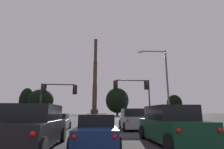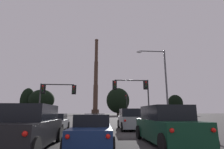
# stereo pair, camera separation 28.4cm
# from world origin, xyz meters

# --- Properties ---
(sedan_left_lane_front) EXTENTS (2.10, 4.75, 1.43)m
(sedan_left_lane_front) POSITION_xyz_m (-3.54, 14.84, 0.67)
(sedan_left_lane_front) COLOR #4C4F54
(sedan_left_lane_front) RESTS_ON ground_plane
(suv_right_lane_front) EXTENTS (2.28, 4.97, 1.86)m
(suv_right_lane_front) POSITION_xyz_m (3.17, 15.10, 0.90)
(suv_right_lane_front) COLOR gray
(suv_right_lane_front) RESTS_ON ground_plane
(sedan_center_lane_second) EXTENTS (2.15, 4.76, 1.43)m
(sedan_center_lane_second) POSITION_xyz_m (-0.12, 7.60, 0.67)
(sedan_center_lane_second) COLOR navy
(sedan_center_lane_second) RESTS_ON ground_plane
(suv_right_lane_second) EXTENTS (2.13, 4.92, 1.86)m
(suv_right_lane_second) POSITION_xyz_m (3.52, 7.37, 0.90)
(suv_right_lane_second) COLOR #0F3823
(suv_right_lane_second) RESTS_ON ground_plane
(sedan_center_lane_front) EXTENTS (2.09, 4.74, 1.43)m
(sedan_center_lane_front) POSITION_xyz_m (-0.14, 14.14, 0.67)
(sedan_center_lane_front) COLOR #232328
(sedan_center_lane_front) RESTS_ON ground_plane
(suv_left_lane_second) EXTENTS (2.13, 4.92, 1.86)m
(suv_left_lane_second) POSITION_xyz_m (-2.85, 6.78, 0.90)
(suv_left_lane_second) COLOR black
(suv_left_lane_second) RESTS_ON ground_plane
(traffic_light_overhead_left) EXTENTS (4.76, 0.50, 5.24)m
(traffic_light_overhead_left) POSITION_xyz_m (-5.76, 21.96, 3.98)
(traffic_light_overhead_left) COLOR #2D2D30
(traffic_light_overhead_left) RESTS_ON ground_plane
(traffic_light_overhead_right) EXTENTS (4.94, 0.50, 5.82)m
(traffic_light_overhead_right) POSITION_xyz_m (5.21, 21.27, 4.43)
(traffic_light_overhead_right) COLOR #2D2D30
(traffic_light_overhead_right) RESTS_ON ground_plane
(traffic_light_far_right) EXTENTS (0.78, 0.50, 6.21)m
(traffic_light_far_right) POSITION_xyz_m (7.58, 43.78, 4.07)
(traffic_light_far_right) COLOR #2D2D30
(traffic_light_far_right) RESTS_ON ground_plane
(street_lamp) EXTENTS (3.46, 0.36, 8.80)m
(street_lamp) POSITION_xyz_m (7.43, 17.90, 5.41)
(street_lamp) COLOR #56565B
(street_lamp) RESTS_ON ground_plane
(smokestack) EXTENTS (6.00, 6.00, 63.56)m
(smokestack) POSITION_xyz_m (-1.56, 141.25, 24.85)
(smokestack) COLOR #3C2B22
(smokestack) RESTS_ON ground_plane
(treeline_left_mid) EXTENTS (7.93, 7.14, 10.86)m
(treeline_left_mid) POSITION_xyz_m (41.63, 89.90, 6.49)
(treeline_left_mid) COLOR black
(treeline_left_mid) RESTS_ON ground_plane
(treeline_center_left) EXTENTS (12.38, 11.14, 12.82)m
(treeline_center_left) POSITION_xyz_m (-27.66, 88.79, 7.65)
(treeline_center_left) COLOR black
(treeline_center_left) RESTS_ON ground_plane
(treeline_far_right) EXTENTS (12.59, 11.33, 14.87)m
(treeline_far_right) POSITION_xyz_m (11.27, 94.64, 8.02)
(treeline_far_right) COLOR black
(treeline_far_right) RESTS_ON ground_plane
(treeline_far_left) EXTENTS (7.28, 6.55, 13.97)m
(treeline_far_left) POSITION_xyz_m (-35.86, 92.50, 7.56)
(treeline_far_left) COLOR black
(treeline_far_left) RESTS_ON ground_plane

